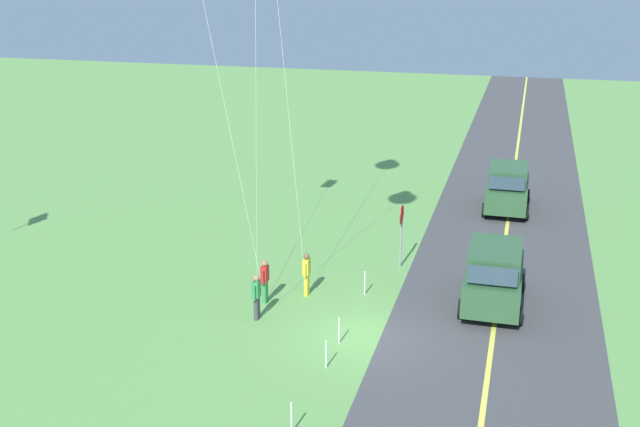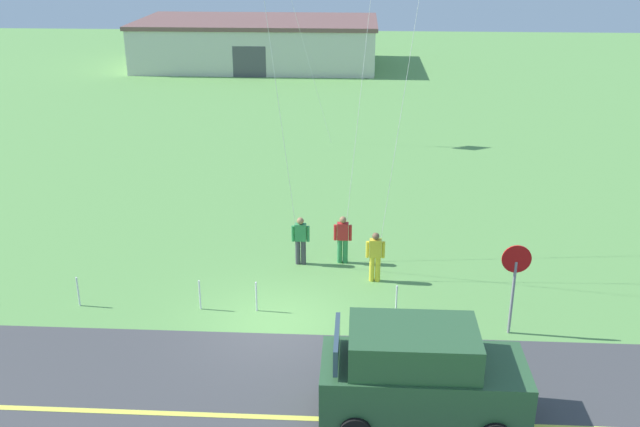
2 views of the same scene
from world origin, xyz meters
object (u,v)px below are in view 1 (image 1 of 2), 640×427
Objects in this scene: car_parked_east_near at (508,187)px; person_child_watcher at (265,280)px; stop_sign at (401,224)px; person_adult_near at (257,295)px; car_suv_foreground at (494,275)px; person_adult_companion at (307,273)px.

car_parked_east_near is 15.28m from person_child_watcher.
person_adult_near is (-5.88, 3.90, -0.94)m from stop_sign.
car_suv_foreground is 1.72× the size of stop_sign.
stop_sign reaches higher than person_adult_near.
stop_sign reaches higher than person_child_watcher.
person_child_watcher is (-13.13, 7.80, -0.29)m from car_parked_east_near.
car_parked_east_near is at bearing -104.18° from person_child_watcher.
car_suv_foreground is 2.75× the size of person_child_watcher.
car_parked_east_near is at bearing -0.02° from car_suv_foreground.
person_adult_companion is at bearing 141.31° from stop_sign.
car_parked_east_near is (11.27, -0.00, 0.00)m from car_suv_foreground.
car_parked_east_near is 2.75× the size of person_adult_near.
car_suv_foreground is at bearing 179.98° from car_parked_east_near.
person_adult_near is 2.59m from person_adult_companion.
person_adult_companion is (-0.85, 6.56, -0.29)m from car_suv_foreground.
car_parked_east_near is at bearing 147.69° from person_adult_companion.
stop_sign is 1.60× the size of person_child_watcher.
car_suv_foreground is 8.28m from person_adult_near.
person_adult_companion is (2.35, -1.07, 0.00)m from person_adult_near.
person_child_watcher is at bearing 103.44° from car_suv_foreground.
car_suv_foreground is 4.64m from stop_sign.
car_suv_foreground reaches higher than person_adult_companion.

